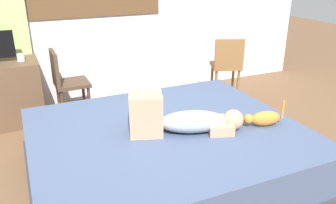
# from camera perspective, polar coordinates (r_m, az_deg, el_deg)

# --- Properties ---
(ground_plane) EXTENTS (16.00, 16.00, 0.00)m
(ground_plane) POSITION_cam_1_polar(r_m,az_deg,el_deg) (3.00, 0.61, -14.34)
(ground_plane) COLOR brown
(bed) EXTENTS (2.26, 1.93, 0.49)m
(bed) POSITION_cam_1_polar(r_m,az_deg,el_deg) (3.02, -0.19, -8.61)
(bed) COLOR #38383D
(bed) RESTS_ON ground
(person_lying) EXTENTS (0.93, 0.51, 0.34)m
(person_lying) POSITION_cam_1_polar(r_m,az_deg,el_deg) (2.81, 2.13, -2.78)
(person_lying) COLOR #8C939E
(person_lying) RESTS_ON bed
(cat) EXTENTS (0.35, 0.16, 0.21)m
(cat) POSITION_cam_1_polar(r_m,az_deg,el_deg) (3.03, 15.48, -2.62)
(cat) COLOR #C67A2D
(cat) RESTS_ON bed
(desk) EXTENTS (0.90, 0.56, 0.74)m
(desk) POSITION_cam_1_polar(r_m,az_deg,el_deg) (4.41, -25.98, 1.16)
(desk) COLOR brown
(desk) RESTS_ON ground
(cup) EXTENTS (0.08, 0.08, 0.08)m
(cup) POSITION_cam_1_polar(r_m,az_deg,el_deg) (4.25, -23.14, 6.78)
(cup) COLOR white
(cup) RESTS_ON desk
(chair_by_desk) EXTENTS (0.39, 0.39, 0.86)m
(chair_by_desk) POSITION_cam_1_polar(r_m,az_deg,el_deg) (4.17, -16.60, 3.45)
(chair_by_desk) COLOR #4C3828
(chair_by_desk) RESTS_ON ground
(chair_spare) EXTENTS (0.49, 0.49, 0.86)m
(chair_spare) POSITION_cam_1_polar(r_m,az_deg,el_deg) (4.73, 9.71, 6.26)
(chair_spare) COLOR brown
(chair_spare) RESTS_ON ground
(curtain_left) EXTENTS (0.44, 0.06, 2.43)m
(curtain_left) POSITION_cam_1_polar(r_m,az_deg,el_deg) (4.48, -25.21, 12.90)
(curtain_left) COLOR #ADCC75
(curtain_left) RESTS_ON ground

